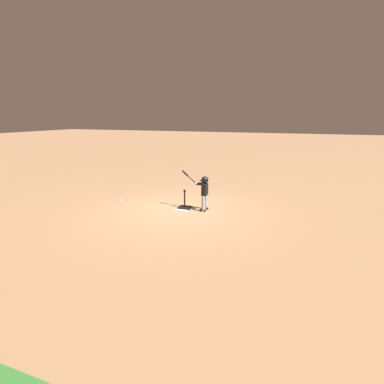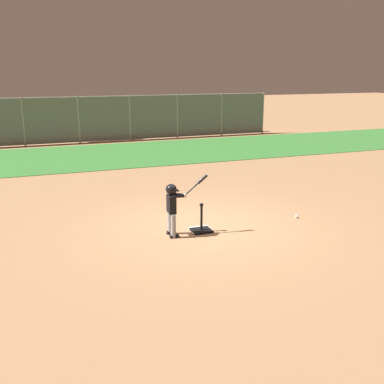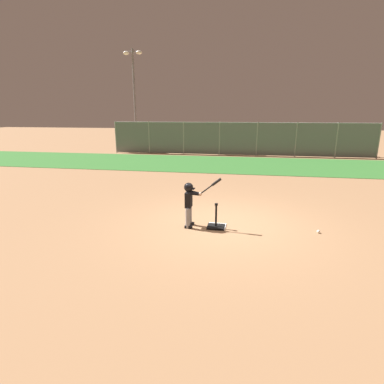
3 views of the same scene
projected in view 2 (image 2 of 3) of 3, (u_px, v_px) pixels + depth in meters
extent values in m
plane|color=#99704C|center=(204.00, 226.00, 9.82)|extent=(90.00, 90.00, 0.00)
cube|color=#33702D|center=(121.00, 154.00, 18.07)|extent=(56.00, 5.54, 0.02)
cylinder|color=#9E9EA3|center=(23.00, 122.00, 19.82)|extent=(0.08, 0.08, 2.14)
cylinder|color=#9E9EA3|center=(78.00, 120.00, 20.62)|extent=(0.08, 0.08, 2.14)
cylinder|color=#9E9EA3|center=(130.00, 118.00, 21.41)|extent=(0.08, 0.08, 2.14)
cylinder|color=#9E9EA3|center=(177.00, 116.00, 22.21)|extent=(0.08, 0.08, 2.14)
cylinder|color=#9E9EA3|center=(222.00, 115.00, 23.00)|extent=(0.08, 0.08, 2.14)
cylinder|color=#9E9EA3|center=(263.00, 113.00, 23.80)|extent=(0.08, 0.08, 2.14)
cube|color=slate|center=(105.00, 119.00, 21.01)|extent=(16.76, 0.02, 2.06)
cylinder|color=#9E9EA3|center=(103.00, 96.00, 20.74)|extent=(16.76, 0.04, 0.04)
cube|color=white|center=(201.00, 230.00, 9.58)|extent=(0.46, 0.46, 0.02)
cube|color=black|center=(201.00, 230.00, 9.51)|extent=(0.42, 0.37, 0.04)
cylinder|color=black|center=(201.00, 218.00, 9.44)|extent=(0.05, 0.05, 0.52)
cylinder|color=black|center=(202.00, 205.00, 9.36)|extent=(0.08, 0.08, 0.05)
cylinder|color=gray|center=(170.00, 222.00, 9.31)|extent=(0.11, 0.11, 0.50)
cube|color=black|center=(171.00, 232.00, 9.37)|extent=(0.18, 0.09, 0.06)
cylinder|color=gray|center=(173.00, 226.00, 9.09)|extent=(0.11, 0.11, 0.50)
cube|color=black|center=(174.00, 236.00, 9.16)|extent=(0.18, 0.09, 0.06)
cube|color=black|center=(171.00, 204.00, 9.09)|extent=(0.15, 0.26, 0.37)
sphere|color=#DBB293|center=(171.00, 190.00, 9.01)|extent=(0.19, 0.19, 0.19)
sphere|color=black|center=(171.00, 189.00, 9.00)|extent=(0.22, 0.22, 0.22)
cube|color=black|center=(176.00, 190.00, 9.04)|extent=(0.12, 0.17, 0.01)
cylinder|color=black|center=(177.00, 195.00, 9.12)|extent=(0.31, 0.17, 0.11)
cylinder|color=black|center=(178.00, 196.00, 9.04)|extent=(0.31, 0.15, 0.11)
sphere|color=#DBB293|center=(184.00, 196.00, 9.13)|extent=(0.10, 0.10, 0.10)
cylinder|color=black|center=(195.00, 186.00, 9.15)|extent=(0.49, 0.05, 0.41)
cylinder|color=black|center=(202.00, 179.00, 9.17)|extent=(0.24, 0.07, 0.21)
cylinder|color=black|center=(184.00, 196.00, 9.13)|extent=(0.04, 0.05, 0.05)
sphere|color=white|center=(297.00, 216.00, 10.36)|extent=(0.07, 0.07, 0.07)
cube|color=#93969E|center=(97.00, 132.00, 22.59)|extent=(2.64, 0.28, 0.04)
cube|color=#93969E|center=(96.00, 136.00, 22.88)|extent=(2.64, 0.34, 0.04)
cube|color=#93969E|center=(99.00, 127.00, 21.95)|extent=(2.64, 0.28, 0.04)
cube|color=#93969E|center=(98.00, 132.00, 22.24)|extent=(2.64, 0.34, 0.04)
cube|color=#93969E|center=(101.00, 123.00, 21.31)|extent=(2.64, 0.28, 0.04)
cube|color=#93969E|center=(100.00, 127.00, 21.60)|extent=(2.64, 0.34, 0.04)
cylinder|color=#93969E|center=(119.00, 132.00, 23.27)|extent=(0.06, 0.06, 0.30)
cylinder|color=#93969E|center=(126.00, 130.00, 21.85)|extent=(0.06, 0.06, 0.87)
cylinder|color=#93969E|center=(122.00, 126.00, 22.48)|extent=(0.08, 1.52, 0.61)
cylinder|color=#93969E|center=(72.00, 135.00, 22.42)|extent=(0.06, 0.06, 0.30)
cylinder|color=#93969E|center=(75.00, 133.00, 20.99)|extent=(0.06, 0.06, 0.87)
cylinder|color=#93969E|center=(73.00, 128.00, 21.63)|extent=(0.08, 1.52, 0.61)
cube|color=#93969E|center=(225.00, 125.00, 25.18)|extent=(2.71, 0.33, 0.04)
cube|color=#93969E|center=(223.00, 129.00, 25.46)|extent=(2.71, 0.39, 0.04)
cube|color=#93969E|center=(230.00, 121.00, 24.58)|extent=(2.71, 0.33, 0.04)
cube|color=#93969E|center=(228.00, 125.00, 24.86)|extent=(2.71, 0.39, 0.04)
cube|color=#93969E|center=(235.00, 116.00, 23.97)|extent=(2.71, 0.33, 0.04)
cube|color=#93969E|center=(233.00, 120.00, 24.25)|extent=(2.71, 0.39, 0.04)
cylinder|color=#93969E|center=(242.00, 126.00, 25.89)|extent=(0.06, 0.06, 0.32)
cylinder|color=#93969E|center=(255.00, 123.00, 24.55)|extent=(0.06, 0.06, 0.92)
cylinder|color=#93969E|center=(248.00, 119.00, 25.14)|extent=(0.11, 1.43, 0.64)
cylinder|color=#93969E|center=(203.00, 128.00, 24.97)|extent=(0.06, 0.06, 0.32)
cylinder|color=#93969E|center=(214.00, 125.00, 23.63)|extent=(0.06, 0.06, 0.92)
cylinder|color=#93969E|center=(208.00, 121.00, 24.22)|extent=(0.11, 1.43, 0.64)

